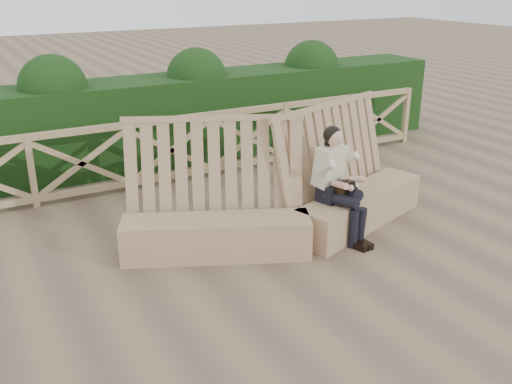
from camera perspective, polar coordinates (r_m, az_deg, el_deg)
ground at (r=6.59m, az=2.88°, el=-8.19°), size 60.00×60.00×0.00m
bench at (r=7.32m, az=3.40°, el=-1.55°), size 4.38×1.62×1.62m
woman at (r=7.25m, az=8.14°, el=1.26°), size 0.51×0.91×1.46m
guardrail at (r=9.30m, az=-8.47°, el=4.17°), size 10.10×0.09×1.10m
hedge at (r=10.35m, az=-10.94°, el=6.87°), size 12.00×1.20×1.50m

